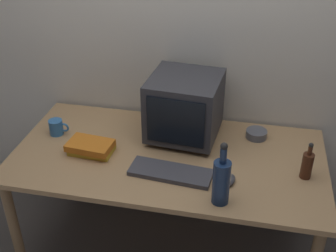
% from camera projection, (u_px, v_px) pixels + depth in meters
% --- Properties ---
extents(ground_plane, '(6.00, 6.00, 0.00)m').
position_uv_depth(ground_plane, '(168.00, 250.00, 2.73)').
color(ground_plane, '#56514C').
extents(back_wall, '(4.00, 0.08, 2.50)m').
position_uv_depth(back_wall, '(185.00, 34.00, 2.49)').
color(back_wall, silver).
rests_on(back_wall, ground).
extents(desk, '(1.68, 0.85, 0.74)m').
position_uv_depth(desk, '(168.00, 166.00, 2.39)').
color(desk, tan).
rests_on(desk, ground).
extents(crt_monitor, '(0.41, 0.42, 0.37)m').
position_uv_depth(crt_monitor, '(185.00, 107.00, 2.41)').
color(crt_monitor, '#333338').
rests_on(crt_monitor, desk).
extents(keyboard, '(0.43, 0.19, 0.02)m').
position_uv_depth(keyboard, '(171.00, 172.00, 2.19)').
color(keyboard, '#3F3F47').
rests_on(keyboard, desk).
extents(computer_mouse, '(0.08, 0.11, 0.04)m').
position_uv_depth(computer_mouse, '(229.00, 180.00, 2.13)').
color(computer_mouse, '#3F3F47').
rests_on(computer_mouse, desk).
extents(bottle_tall, '(0.08, 0.08, 0.33)m').
position_uv_depth(bottle_tall, '(221.00, 181.00, 1.96)').
color(bottle_tall, navy).
rests_on(bottle_tall, desk).
extents(bottle_short, '(0.06, 0.06, 0.21)m').
position_uv_depth(bottle_short, '(307.00, 165.00, 2.14)').
color(bottle_short, '#472314').
rests_on(bottle_short, desk).
extents(book_stack, '(0.25, 0.17, 0.07)m').
position_uv_depth(book_stack, '(91.00, 147.00, 2.35)').
color(book_stack, gold).
rests_on(book_stack, desk).
extents(mug, '(0.12, 0.08, 0.09)m').
position_uv_depth(mug, '(57.00, 127.00, 2.50)').
color(mug, '#3370B2').
rests_on(mug, desk).
extents(cd_spindle, '(0.12, 0.12, 0.04)m').
position_uv_depth(cd_spindle, '(256.00, 134.00, 2.48)').
color(cd_spindle, '#595B66').
rests_on(cd_spindle, desk).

